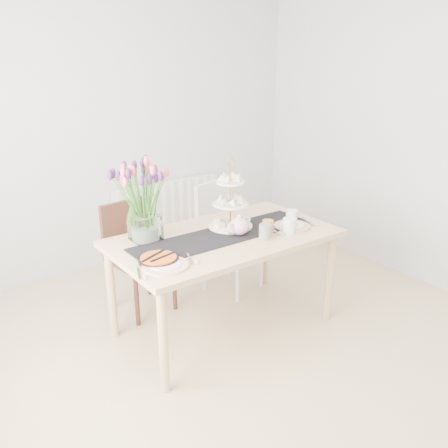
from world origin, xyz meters
TOP-DOWN VIEW (x-y plane):
  - room_shell at (0.00, 0.00)m, footprint 4.50×4.50m
  - radiator at (0.50, 2.19)m, footprint 1.20×0.08m
  - dining_table at (0.07, 0.61)m, footprint 1.60×0.90m
  - chair_brown at (-0.31, 1.30)m, footprint 0.49×0.49m
  - chair_white at (0.49, 1.17)m, footprint 0.58×0.58m
  - table_runner at (0.07, 0.61)m, footprint 1.40×0.35m
  - tulip_vase at (-0.43, 0.86)m, footprint 0.67×0.67m
  - cake_stand at (0.20, 0.71)m, footprint 0.33×0.33m
  - teapot at (0.15, 0.54)m, footprint 0.25×0.22m
  - cream_jug at (0.67, 0.55)m, footprint 0.10×0.10m
  - tart_tin at (-0.53, 0.49)m, footprint 0.26×0.26m
  - mug_grey at (0.26, 0.39)m, footprint 0.10×0.10m
  - mug_white at (0.47, 0.37)m, footprint 0.10×0.10m
  - mug_orange at (0.35, 0.47)m, footprint 0.11×0.11m
  - plate_left at (-0.54, 0.39)m, footprint 0.37×0.37m
  - plate_right at (0.58, 0.45)m, footprint 0.35×0.35m

SIDE VIEW (x-z plane):
  - radiator at x=0.50m, z-range 0.15..0.75m
  - chair_brown at x=-0.31m, z-range 0.07..0.95m
  - chair_white at x=0.49m, z-range 0.08..1.03m
  - dining_table at x=0.07m, z-range 0.30..1.05m
  - table_runner at x=0.07m, z-range 0.75..0.76m
  - plate_right at x=0.58m, z-range 0.75..0.76m
  - plate_left at x=-0.54m, z-range 0.75..0.76m
  - tart_tin at x=-0.53m, z-range 0.75..0.78m
  - cream_jug at x=0.67m, z-range 0.75..0.84m
  - mug_orange at x=0.35m, z-range 0.75..0.85m
  - mug_grey at x=0.26m, z-range 0.75..0.85m
  - mug_white at x=0.47m, z-range 0.75..0.86m
  - teapot at x=0.15m, z-range 0.75..0.90m
  - cake_stand at x=0.20m, z-range 0.65..1.13m
  - tulip_vase at x=-0.43m, z-range 0.83..1.41m
  - room_shell at x=0.00m, z-range -0.95..3.55m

